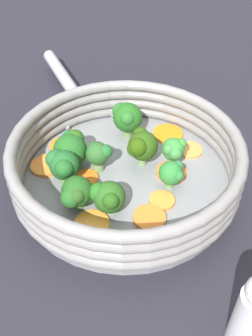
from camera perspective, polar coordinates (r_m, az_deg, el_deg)
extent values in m
plane|color=black|center=(0.54, 0.00, -2.29)|extent=(4.00, 4.00, 0.00)
cylinder|color=gray|center=(0.54, 0.00, -1.74)|extent=(0.29, 0.29, 0.01)
torus|color=gray|center=(0.53, 0.00, -0.57)|extent=(0.30, 0.30, 0.02)
torus|color=gray|center=(0.52, 0.00, 0.68)|extent=(0.30, 0.30, 0.02)
torus|color=gray|center=(0.51, 0.00, 1.97)|extent=(0.30, 0.30, 0.02)
torus|color=gray|center=(0.50, 0.00, 3.33)|extent=(0.30, 0.30, 0.02)
cylinder|color=#999B9E|center=(0.72, -8.63, 12.30)|extent=(0.20, 0.11, 0.02)
sphere|color=gray|center=(0.64, -1.82, 7.72)|extent=(0.01, 0.01, 0.01)
sphere|color=gray|center=(0.62, -8.50, 5.90)|extent=(0.01, 0.01, 0.01)
cylinder|color=orange|center=(0.58, -8.79, 3.10)|extent=(0.07, 0.07, 0.00)
cylinder|color=orange|center=(0.53, -5.77, -1.44)|extent=(0.04, 0.04, 0.00)
cylinder|color=#F69A34|center=(0.48, -4.98, -8.04)|extent=(0.06, 0.06, 0.00)
cylinder|color=orange|center=(0.56, -11.47, 0.36)|extent=(0.06, 0.06, 0.01)
cylinder|color=#EF9242|center=(0.58, 9.26, 2.61)|extent=(0.04, 0.04, 0.00)
cylinder|color=orange|center=(0.54, 6.57, -0.60)|extent=(0.06, 0.06, 0.01)
cylinder|color=orange|center=(0.50, 5.25, -4.70)|extent=(0.04, 0.04, 0.00)
cylinder|color=orange|center=(0.48, 3.43, -7.23)|extent=(0.05, 0.05, 0.01)
cylinder|color=orange|center=(0.60, 6.13, 4.97)|extent=(0.05, 0.05, 0.00)
cylinder|color=#6D9F4F|center=(0.52, 6.39, -2.05)|extent=(0.01, 0.01, 0.02)
sphere|color=#2A7630|center=(0.51, 6.54, -0.72)|extent=(0.03, 0.03, 0.03)
sphere|color=#257538|center=(0.51, 7.53, 0.28)|extent=(0.01, 0.01, 0.01)
sphere|color=#2B7338|center=(0.50, 7.58, -1.10)|extent=(0.01, 0.01, 0.01)
cylinder|color=#7EA761|center=(0.55, -7.93, 1.01)|extent=(0.01, 0.01, 0.01)
sphere|color=#1F581D|center=(0.54, -8.12, 2.52)|extent=(0.05, 0.05, 0.05)
sphere|color=#265216|center=(0.55, -7.44, 4.24)|extent=(0.03, 0.03, 0.03)
sphere|color=#156120|center=(0.55, -8.00, 4.09)|extent=(0.03, 0.03, 0.03)
cylinder|color=#749959|center=(0.54, -4.05, 0.56)|extent=(0.02, 0.02, 0.02)
sphere|color=#295824|center=(0.53, -4.15, 2.08)|extent=(0.03, 0.03, 0.03)
sphere|color=#255C2B|center=(0.53, -4.15, 3.05)|extent=(0.02, 0.02, 0.02)
sphere|color=#1F5C29|center=(0.52, -2.98, 2.42)|extent=(0.02, 0.02, 0.02)
sphere|color=#2B5020|center=(0.53, -4.79, 3.02)|extent=(0.02, 0.02, 0.02)
cylinder|color=#86AE61|center=(0.49, -6.93, -4.92)|extent=(0.01, 0.01, 0.02)
sphere|color=#1F5019|center=(0.48, -7.11, -3.39)|extent=(0.04, 0.04, 0.04)
sphere|color=#235720|center=(0.47, -8.00, -4.28)|extent=(0.02, 0.02, 0.02)
sphere|color=#274A1A|center=(0.47, -7.13, -4.04)|extent=(0.02, 0.02, 0.02)
cylinder|color=#8EAE66|center=(0.49, -2.37, -5.63)|extent=(0.02, 0.02, 0.01)
sphere|color=#26561B|center=(0.48, -2.43, -4.25)|extent=(0.04, 0.04, 0.04)
sphere|color=#224F13|center=(0.46, -2.24, -4.78)|extent=(0.02, 0.02, 0.02)
sphere|color=#215E1B|center=(0.48, -4.05, -3.55)|extent=(0.02, 0.02, 0.02)
cylinder|color=#639644|center=(0.53, -8.73, -1.23)|extent=(0.02, 0.02, 0.02)
sphere|color=#1D5824|center=(0.51, -8.97, 0.43)|extent=(0.04, 0.04, 0.04)
sphere|color=#1C572A|center=(0.52, -10.09, 1.40)|extent=(0.03, 0.03, 0.03)
sphere|color=#1E5621|center=(0.50, -9.00, -0.06)|extent=(0.02, 0.02, 0.02)
sphere|color=#215B2A|center=(0.51, -10.40, 1.25)|extent=(0.02, 0.02, 0.02)
cylinder|color=#8DB25E|center=(0.55, 6.70, 1.19)|extent=(0.01, 0.01, 0.02)
sphere|color=#328233|center=(0.53, 6.87, 2.76)|extent=(0.03, 0.03, 0.03)
sphere|color=#3A7C3A|center=(0.52, 6.21, 2.70)|extent=(0.02, 0.02, 0.02)
sphere|color=#397A39|center=(0.52, 7.19, 2.15)|extent=(0.02, 0.02, 0.02)
sphere|color=#377A2E|center=(0.53, 8.01, 3.50)|extent=(0.02, 0.02, 0.02)
cylinder|color=#739F5A|center=(0.55, 2.40, 1.50)|extent=(0.01, 0.01, 0.02)
sphere|color=#284A11|center=(0.53, 2.47, 3.25)|extent=(0.04, 0.04, 0.04)
sphere|color=#27480D|center=(0.54, 2.12, 4.90)|extent=(0.02, 0.02, 0.02)
sphere|color=#29480B|center=(0.52, 1.76, 3.08)|extent=(0.03, 0.03, 0.03)
sphere|color=#2A4E10|center=(0.52, 1.35, 2.82)|extent=(0.02, 0.02, 0.02)
cylinder|color=#698D49|center=(0.60, 0.56, 5.61)|extent=(0.01, 0.01, 0.02)
sphere|color=#205B1A|center=(0.58, 0.57, 7.36)|extent=(0.04, 0.04, 0.04)
sphere|color=#216316|center=(0.59, -0.68, 8.33)|extent=(0.02, 0.02, 0.02)
sphere|color=#256223|center=(0.57, -0.17, 7.25)|extent=(0.02, 0.02, 0.02)
sphere|color=#256321|center=(0.59, -0.72, 8.20)|extent=(0.03, 0.03, 0.03)
cylinder|color=silver|center=(0.40, 17.62, -20.20)|extent=(0.03, 0.03, 0.08)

